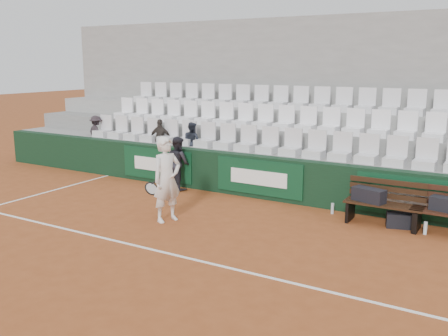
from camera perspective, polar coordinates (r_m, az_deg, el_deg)
ground at (r=8.58m, az=-6.57°, el=-9.65°), size 80.00×80.00×0.00m
court_baseline at (r=8.58m, az=-6.57°, el=-9.63°), size 18.00×0.06×0.01m
back_barrier at (r=11.68m, az=5.53°, el=-1.19°), size 18.00×0.34×1.00m
grandstand_tier_front at (r=12.27m, az=6.51°, el=-0.57°), size 18.00×0.95×1.00m
grandstand_tier_mid at (r=13.08m, az=8.24°, el=1.17°), size 18.00×0.95×1.45m
grandstand_tier_back at (r=13.91m, az=9.77°, el=2.71°), size 18.00×0.95×1.90m
grandstand_rear_wall at (r=14.36m, az=10.86°, el=7.98°), size 18.00×0.30×4.40m
seat_row_front at (r=11.96m, az=6.25°, el=3.08°), size 11.90×0.44×0.63m
seat_row_mid at (r=12.77m, az=8.08°, el=5.64°), size 11.90×0.44×0.63m
seat_row_back at (r=13.61m, az=9.70°, el=7.87°), size 11.90×0.44×0.63m
bench_left at (r=10.32m, az=17.71°, el=-5.07°), size 1.50×0.56×0.45m
sports_bag_left at (r=10.27m, az=16.22°, el=-2.98°), size 0.69×0.44×0.27m
sports_bag_right at (r=10.12m, az=24.05°, el=-3.82°), size 0.60×0.38×0.26m
sports_bag_ground at (r=10.33m, az=19.37°, el=-5.65°), size 0.53×0.41×0.29m
water_bottle_near at (r=10.86m, az=12.29°, el=-4.54°), size 0.06×0.06×0.23m
water_bottle_far at (r=10.10m, az=22.02°, el=-6.38°), size 0.07×0.07×0.25m
tennis_player at (r=10.02m, az=-6.55°, el=-1.32°), size 0.80×0.73×1.72m
ball_kid at (r=12.58m, az=-5.26°, el=0.57°), size 0.80×0.73×1.34m
spectator_a at (r=15.43m, az=-14.47°, el=5.55°), size 0.76×0.56×1.05m
spectator_b at (r=13.83m, az=-7.31°, el=5.19°), size 0.68×0.46×1.07m
spectator_c at (r=13.21m, az=-3.69°, el=4.91°), size 0.60×0.52×1.06m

